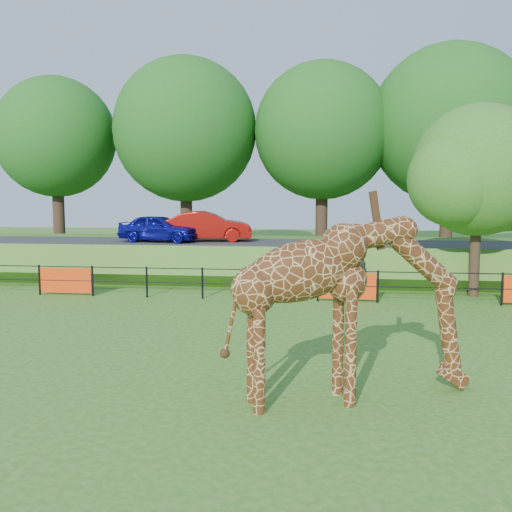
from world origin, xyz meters
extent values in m
plane|color=#2E6419|center=(0.00, 0.00, 0.00)|extent=(90.00, 90.00, 0.00)
cube|color=#2E6419|center=(0.00, 15.50, 0.65)|extent=(40.00, 9.00, 1.30)
cube|color=#2E2E30|center=(0.00, 14.00, 1.36)|extent=(40.00, 5.00, 0.12)
imported|color=#1313A0|center=(-5.36, 14.14, 2.05)|extent=(3.86, 1.99, 1.26)
imported|color=#B5130C|center=(-3.25, 14.76, 2.11)|extent=(4.37, 2.10, 1.38)
imported|color=black|center=(3.42, 9.32, 0.81)|extent=(0.64, 0.48, 1.62)
cylinder|color=#2F1F15|center=(7.50, 9.60, 1.60)|extent=(0.36, 0.36, 3.20)
sphere|color=#2B621B|center=(7.50, 9.60, 4.46)|extent=(4.60, 4.60, 4.60)
sphere|color=#2B621B|center=(8.65, 10.29, 4.00)|extent=(3.45, 3.45, 3.45)
sphere|color=#2B621B|center=(6.58, 8.91, 4.12)|extent=(3.22, 3.22, 3.22)
cylinder|color=#2F1F15|center=(-14.00, 22.00, 2.50)|extent=(0.70, 0.70, 5.00)
sphere|color=#165317|center=(-14.00, 22.00, 6.98)|extent=(7.20, 7.20, 7.20)
cylinder|color=#2F1F15|center=(-6.00, 22.00, 2.50)|extent=(0.70, 0.70, 5.00)
sphere|color=#165317|center=(-6.00, 22.00, 7.31)|extent=(8.40, 8.40, 8.40)
cylinder|color=#2F1F15|center=(2.00, 22.00, 2.50)|extent=(0.70, 0.70, 5.00)
sphere|color=#165317|center=(2.00, 22.00, 7.14)|extent=(7.80, 7.80, 7.80)
cylinder|color=#2F1F15|center=(9.00, 22.00, 2.50)|extent=(0.70, 0.70, 5.00)
sphere|color=#165317|center=(9.00, 22.00, 7.42)|extent=(8.80, 8.80, 8.80)
camera|label=1|loc=(2.22, -11.23, 3.73)|focal=40.00mm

